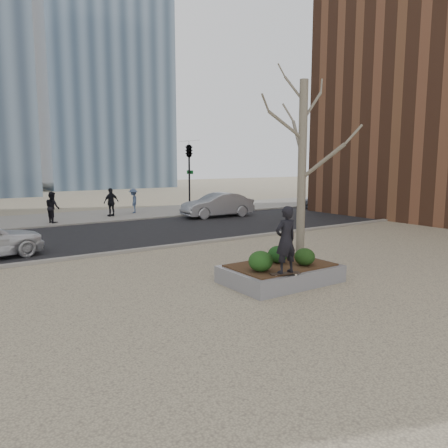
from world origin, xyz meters
TOP-DOWN VIEW (x-y plane):
  - ground at (0.00, 0.00)m, footprint 120.00×120.00m
  - street at (0.00, 10.00)m, footprint 60.00×8.00m
  - far_sidewalk at (0.00, 17.00)m, footprint 60.00×6.00m
  - planter at (1.00, 0.00)m, footprint 3.00×2.00m
  - planter_mulch at (1.00, 0.00)m, footprint 2.70×1.70m
  - sycamore_tree at (2.00, 0.30)m, footprint 2.80×2.80m
  - shrub_left at (0.07, -0.28)m, footprint 0.62×0.62m
  - shrub_middle at (1.06, 0.18)m, footprint 0.55×0.55m
  - shrub_right at (1.46, -0.44)m, footprint 0.55×0.55m
  - skateboard at (0.40, -0.85)m, footprint 0.80×0.44m
  - skateboarder at (0.40, -0.85)m, footprint 0.62×0.42m
  - car_silver at (7.23, 12.60)m, footprint 4.36×1.81m
  - car_third at (16.48, 12.78)m, footprint 4.29×2.62m
  - pedestrian_a at (-1.38, 15.41)m, footprint 0.77×0.91m
  - pedestrian_b at (3.88, 17.11)m, footprint 0.91×1.14m
  - pedestrian_c at (2.15, 16.30)m, footprint 1.06×0.64m
  - traffic_light_far at (6.50, 14.60)m, footprint 0.60×2.48m

SIDE VIEW (x-z plane):
  - ground at x=0.00m, z-range 0.00..0.00m
  - street at x=0.00m, z-range 0.00..0.02m
  - far_sidewalk at x=0.00m, z-range 0.00..0.02m
  - planter at x=1.00m, z-range 0.00..0.45m
  - planter_mulch at x=1.00m, z-range 0.45..0.49m
  - skateboard at x=0.40m, z-range 0.45..0.53m
  - car_third at x=16.48m, z-range 0.02..1.18m
  - car_silver at x=7.23m, z-range 0.02..1.42m
  - shrub_right at x=1.46m, z-range 0.49..0.96m
  - shrub_middle at x=1.06m, z-range 0.49..0.96m
  - shrub_left at x=0.07m, z-range 0.49..1.02m
  - pedestrian_b at x=3.88m, z-range 0.02..1.56m
  - pedestrian_a at x=-1.38m, z-range 0.02..1.68m
  - pedestrian_c at x=2.15m, z-range 0.02..1.71m
  - skateboarder at x=0.40m, z-range 0.52..2.19m
  - traffic_light_far at x=6.50m, z-range 0.00..4.50m
  - sycamore_tree at x=2.00m, z-range 0.49..7.09m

